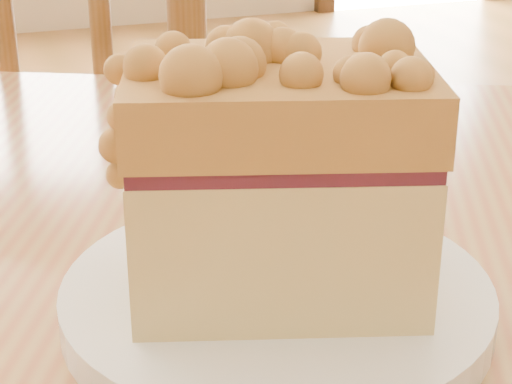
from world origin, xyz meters
The scene contains 3 objects.
cafe_chair_main centered at (0.07, 0.78, 0.48)m, with size 0.56×0.56×0.95m.
plate centered at (0.10, 0.12, 0.76)m, with size 0.21×0.21×0.02m.
cake_slice centered at (0.09, 0.12, 0.83)m, with size 0.15×0.13×0.12m.
Camera 1 is at (-0.03, -0.22, 0.97)m, focal length 62.00 mm.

